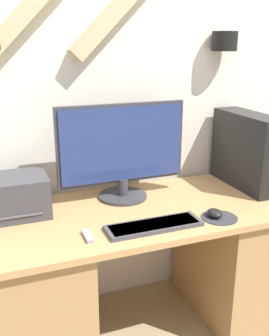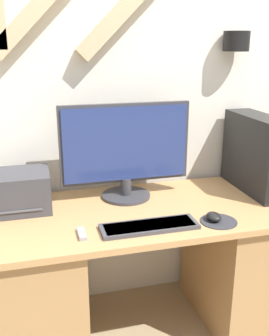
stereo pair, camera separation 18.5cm
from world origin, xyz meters
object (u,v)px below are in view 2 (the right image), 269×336
monitor (126,149)px  computer_tower (257,154)px  remote_control (82,234)px  keyboard (149,226)px  printer (18,191)px  mouse (214,217)px

monitor → computer_tower: bearing=-6.2°
monitor → remote_control: (-0.29, -0.38, -0.25)m
keyboard → remote_control: (-0.30, 0.01, -0.00)m
printer → keyboard: bearing=-33.1°
monitor → mouse: 0.56m
keyboard → printer: bearing=146.9°
monitor → printer: 0.57m
mouse → printer: bearing=156.8°
keyboard → mouse: 0.31m
mouse → remote_control: bearing=178.3°
monitor → remote_control: monitor is taller
computer_tower → mouse: bearing=-141.3°
remote_control → monitor: bearing=52.8°
printer → remote_control: bearing=-53.9°
keyboard → computer_tower: 0.79m
monitor → computer_tower: size_ratio=1.40×
mouse → computer_tower: bearing=38.7°
monitor → keyboard: size_ratio=1.54×
keyboard → remote_control: bearing=178.0°
mouse → keyboard: bearing=178.6°
monitor → printer: size_ratio=2.22×
monitor → mouse: monitor is taller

